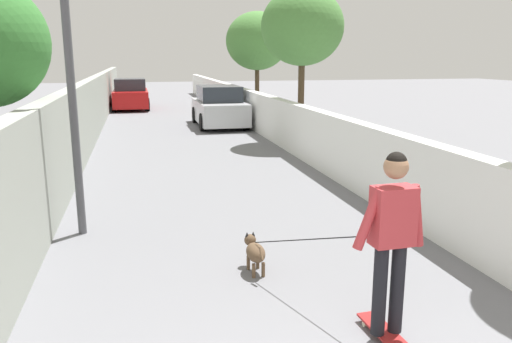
{
  "coord_description": "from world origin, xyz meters",
  "views": [
    {
      "loc": [
        -1.84,
        1.38,
        2.61
      ],
      "look_at": [
        5.08,
        -0.24,
        1.0
      ],
      "focal_mm": 35.54,
      "sensor_mm": 36.0,
      "label": 1
    }
  ],
  "objects_px": {
    "tree_right_near": "(302,27)",
    "skateboard": "(386,334)",
    "tree_right_far": "(257,41)",
    "car_near": "(219,108)",
    "car_far": "(131,95)",
    "person_skateboarder": "(392,230)",
    "lamp_post": "(67,34)",
    "dog": "(255,251)"
  },
  "relations": [
    {
      "from": "car_far",
      "to": "tree_right_far",
      "type": "bearing_deg",
      "value": -138.9
    },
    {
      "from": "tree_right_near",
      "to": "car_far",
      "type": "relative_size",
      "value": 1.19
    },
    {
      "from": "lamp_post",
      "to": "car_near",
      "type": "xyz_separation_m",
      "value": [
        11.6,
        -3.97,
        -2.2
      ]
    },
    {
      "from": "lamp_post",
      "to": "car_near",
      "type": "relative_size",
      "value": 1.1
    },
    {
      "from": "car_far",
      "to": "lamp_post",
      "type": "bearing_deg",
      "value": 178.2
    },
    {
      "from": "tree_right_near",
      "to": "skateboard",
      "type": "relative_size",
      "value": 5.73
    },
    {
      "from": "person_skateboarder",
      "to": "car_near",
      "type": "height_order",
      "value": "person_skateboarder"
    },
    {
      "from": "tree_right_near",
      "to": "car_far",
      "type": "distance_m",
      "value": 13.35
    },
    {
      "from": "car_near",
      "to": "dog",
      "type": "bearing_deg",
      "value": 172.72
    },
    {
      "from": "lamp_post",
      "to": "skateboard",
      "type": "xyz_separation_m",
      "value": [
        -3.78,
        -3.07,
        -2.85
      ]
    },
    {
      "from": "skateboard",
      "to": "person_skateboarder",
      "type": "height_order",
      "value": "person_skateboarder"
    },
    {
      "from": "car_near",
      "to": "car_far",
      "type": "xyz_separation_m",
      "value": [
        7.53,
        3.37,
        0.0
      ]
    },
    {
      "from": "tree_right_near",
      "to": "skateboard",
      "type": "xyz_separation_m",
      "value": [
        -10.92,
        2.71,
        -3.4
      ]
    },
    {
      "from": "dog",
      "to": "tree_right_near",
      "type": "bearing_deg",
      "value": -21.27
    },
    {
      "from": "tree_right_near",
      "to": "dog",
      "type": "height_order",
      "value": "tree_right_near"
    },
    {
      "from": "person_skateboarder",
      "to": "car_far",
      "type": "height_order",
      "value": "person_skateboarder"
    },
    {
      "from": "skateboard",
      "to": "lamp_post",
      "type": "bearing_deg",
      "value": 39.12
    },
    {
      "from": "lamp_post",
      "to": "car_near",
      "type": "height_order",
      "value": "lamp_post"
    },
    {
      "from": "car_far",
      "to": "person_skateboarder",
      "type": "bearing_deg",
      "value": -173.84
    },
    {
      "from": "skateboard",
      "to": "person_skateboarder",
      "type": "bearing_deg",
      "value": 0.0
    },
    {
      "from": "skateboard",
      "to": "car_far",
      "type": "xyz_separation_m",
      "value": [
        22.91,
        2.47,
        0.65
      ]
    },
    {
      "from": "tree_right_far",
      "to": "skateboard",
      "type": "xyz_separation_m",
      "value": [
        -16.92,
        2.75,
        -3.17
      ]
    },
    {
      "from": "tree_right_far",
      "to": "car_near",
      "type": "xyz_separation_m",
      "value": [
        -1.54,
        1.86,
        -2.53
      ]
    },
    {
      "from": "skateboard",
      "to": "car_near",
      "type": "xyz_separation_m",
      "value": [
        15.38,
        -0.89,
        0.65
      ]
    },
    {
      "from": "lamp_post",
      "to": "tree_right_near",
      "type": "bearing_deg",
      "value": -39.01
    },
    {
      "from": "tree_right_near",
      "to": "tree_right_far",
      "type": "height_order",
      "value": "tree_right_near"
    },
    {
      "from": "car_far",
      "to": "skateboard",
      "type": "bearing_deg",
      "value": -173.84
    },
    {
      "from": "person_skateboarder",
      "to": "dog",
      "type": "xyz_separation_m",
      "value": [
        1.79,
        0.84,
        -0.82
      ]
    },
    {
      "from": "tree_right_near",
      "to": "car_near",
      "type": "distance_m",
      "value": 5.55
    },
    {
      "from": "person_skateboarder",
      "to": "car_far",
      "type": "bearing_deg",
      "value": 6.16
    },
    {
      "from": "tree_right_near",
      "to": "person_skateboarder",
      "type": "bearing_deg",
      "value": 166.06
    },
    {
      "from": "car_near",
      "to": "car_far",
      "type": "relative_size",
      "value": 1.0
    },
    {
      "from": "tree_right_far",
      "to": "car_near",
      "type": "relative_size",
      "value": 1.15
    },
    {
      "from": "car_near",
      "to": "car_far",
      "type": "bearing_deg",
      "value": 24.08
    },
    {
      "from": "tree_right_near",
      "to": "tree_right_far",
      "type": "xyz_separation_m",
      "value": [
        6.0,
        -0.04,
        -0.23
      ]
    },
    {
      "from": "tree_right_near",
      "to": "person_skateboarder",
      "type": "height_order",
      "value": "tree_right_near"
    },
    {
      "from": "car_near",
      "to": "skateboard",
      "type": "bearing_deg",
      "value": 176.68
    },
    {
      "from": "lamp_post",
      "to": "dog",
      "type": "relative_size",
      "value": 2.02
    },
    {
      "from": "person_skateboarder",
      "to": "lamp_post",
      "type": "bearing_deg",
      "value": 39.12
    },
    {
      "from": "person_skateboarder",
      "to": "dog",
      "type": "bearing_deg",
      "value": 25.24
    },
    {
      "from": "dog",
      "to": "lamp_post",
      "type": "bearing_deg",
      "value": 48.26
    },
    {
      "from": "tree_right_far",
      "to": "person_skateboarder",
      "type": "bearing_deg",
      "value": 170.77
    }
  ]
}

